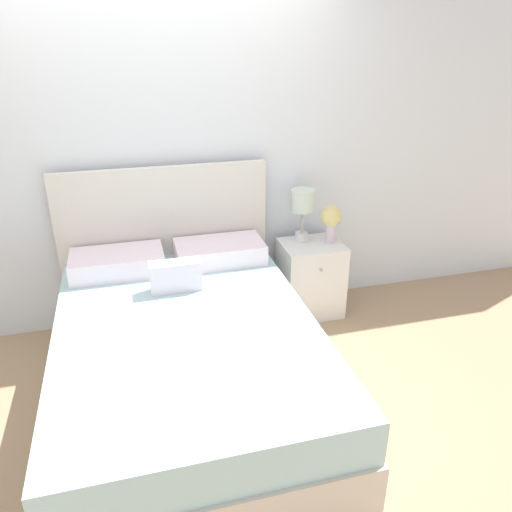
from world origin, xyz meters
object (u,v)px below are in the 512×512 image
(bed, at_px, (187,352))
(table_lamp, at_px, (303,204))
(nightstand, at_px, (310,278))
(flower_vase, at_px, (331,219))

(bed, xyz_separation_m, table_lamp, (1.02, 0.82, 0.57))
(bed, height_order, table_lamp, bed)
(nightstand, distance_m, table_lamp, 0.59)
(bed, height_order, flower_vase, bed)
(flower_vase, bearing_deg, table_lamp, 156.21)
(nightstand, relative_size, flower_vase, 1.99)
(flower_vase, bearing_deg, nightstand, 178.30)
(table_lamp, xyz_separation_m, flower_vase, (0.20, -0.09, -0.10))
(bed, distance_m, flower_vase, 1.50)
(nightstand, height_order, table_lamp, table_lamp)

